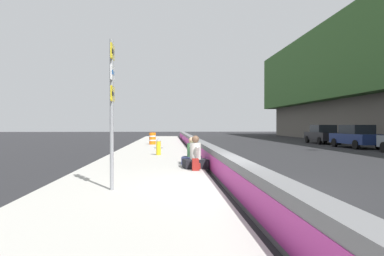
% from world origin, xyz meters
% --- Properties ---
extents(ground_plane, '(160.00, 160.00, 0.00)m').
position_xyz_m(ground_plane, '(0.00, 0.00, 0.00)').
color(ground_plane, '#232326').
rests_on(ground_plane, ground).
extents(sidewalk_strip, '(80.00, 4.40, 0.14)m').
position_xyz_m(sidewalk_strip, '(0.00, 2.65, 0.07)').
color(sidewalk_strip, '#A8A59E').
rests_on(sidewalk_strip, ground_plane).
extents(jersey_barrier, '(76.00, 0.45, 0.85)m').
position_xyz_m(jersey_barrier, '(0.00, 0.00, 0.42)').
color(jersey_barrier, slate).
rests_on(jersey_barrier, ground_plane).
extents(route_sign_post, '(0.44, 0.09, 3.60)m').
position_xyz_m(route_sign_post, '(-0.44, 3.05, 2.23)').
color(route_sign_post, gray).
rests_on(route_sign_post, sidewalk_strip).
extents(fire_hydrant, '(0.26, 0.46, 0.88)m').
position_xyz_m(fire_hydrant, '(9.27, 2.22, 0.59)').
color(fire_hydrant, gold).
rests_on(fire_hydrant, sidewalk_strip).
extents(seated_person_foreground, '(0.84, 0.95, 1.17)m').
position_xyz_m(seated_person_foreground, '(3.68, 0.73, 0.51)').
color(seated_person_foreground, black).
rests_on(seated_person_foreground, sidewalk_strip).
extents(seated_person_middle, '(0.76, 0.85, 1.07)m').
position_xyz_m(seated_person_middle, '(4.99, 0.78, 0.47)').
color(seated_person_middle, '#23284C').
rests_on(seated_person_middle, sidewalk_strip).
extents(backpack, '(0.32, 0.28, 0.40)m').
position_xyz_m(backpack, '(3.02, 0.77, 0.33)').
color(backpack, maroon).
rests_on(backpack, sidewalk_strip).
extents(construction_barrel, '(0.54, 0.54, 0.95)m').
position_xyz_m(construction_barrel, '(19.18, 2.99, 0.62)').
color(construction_barrel, orange).
rests_on(construction_barrel, sidewalk_strip).
extents(parked_car_fourth, '(4.57, 2.09, 1.71)m').
position_xyz_m(parked_car_fourth, '(15.92, -12.09, 0.86)').
color(parked_car_fourth, navy).
rests_on(parked_car_fourth, ground_plane).
extents(parked_car_midline, '(4.55, 2.05, 1.71)m').
position_xyz_m(parked_car_midline, '(21.95, -12.30, 0.86)').
color(parked_car_midline, black).
rests_on(parked_car_midline, ground_plane).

